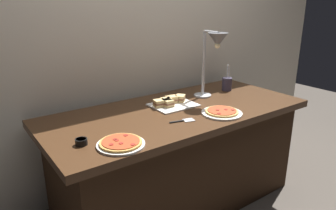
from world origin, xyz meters
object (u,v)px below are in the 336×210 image
Objects in this scene: sandwich_platter at (171,103)px; pizza_plate_front at (222,112)px; pizza_plate_center at (121,143)px; sauce_cup_near at (81,142)px; utensil_holder at (227,84)px; serving_spatula at (183,121)px; heat_lamp at (215,47)px.

pizza_plate_front is at bearing -62.62° from sandwich_platter.
pizza_plate_center is 3.97× the size of sauce_cup_near.
pizza_plate_front is 0.60m from utensil_holder.
pizza_plate_center is 1.51× the size of serving_spatula.
sauce_cup_near reaches higher than pizza_plate_front.
pizza_plate_center is (-0.79, -0.04, 0.00)m from pizza_plate_front.
pizza_plate_front is 1.25× the size of utensil_holder.
utensil_holder is (0.28, 0.13, -0.35)m from heat_lamp.
pizza_plate_front is at bearing -122.24° from heat_lamp.
sauce_cup_near is (-0.96, 0.10, 0.01)m from pizza_plate_front.
pizza_plate_center is (-0.96, -0.31, -0.39)m from heat_lamp.
utensil_holder is (1.41, 0.30, 0.04)m from sauce_cup_near.
pizza_plate_center reaches higher than serving_spatula.
utensil_holder reaches higher than serving_spatula.
utensil_holder is at bearing 24.14° from heat_lamp.
sandwich_platter is 4.87× the size of sauce_cup_near.
utensil_holder is at bearing 12.10° from sauce_cup_near.
serving_spatula is (-0.12, -0.30, -0.02)m from sandwich_platter.
serving_spatula is at bearing 170.96° from pizza_plate_front.
pizza_plate_front is 0.79m from pizza_plate_center.
serving_spatula is (-0.30, 0.05, -0.01)m from pizza_plate_front.
heat_lamp is 0.66m from serving_spatula.
sandwich_platter is 0.82m from sauce_cup_near.
heat_lamp is at bearing 17.87° from pizza_plate_center.
pizza_plate_center is 0.82× the size of sandwich_platter.
pizza_plate_front is 4.23× the size of sauce_cup_near.
sandwich_platter reaches higher than pizza_plate_front.
serving_spatula is (-0.75, -0.35, -0.06)m from utensil_holder.
sauce_cup_near is (-0.78, -0.25, -0.00)m from sandwich_platter.
sandwich_platter reaches higher than pizza_plate_center.
pizza_plate_front is at bearing -138.60° from utensil_holder.
pizza_plate_front is (-0.17, -0.27, -0.39)m from heat_lamp.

